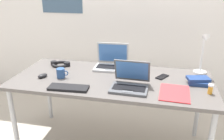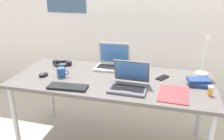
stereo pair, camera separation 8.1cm
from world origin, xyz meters
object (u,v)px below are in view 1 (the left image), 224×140
(cell_phone, at_px, (162,77))
(headphones, at_px, (60,64))
(coffee_mug, at_px, (61,73))
(desk_lamp, at_px, (203,54))
(book_stack, at_px, (198,81))
(paper_folder_mid_desk, at_px, (175,93))
(laptop_by_keyboard, at_px, (130,83))
(computer_mouse, at_px, (43,76))
(laptop_mid_desk, at_px, (111,63))
(pill_bottle, at_px, (210,89))
(external_keyboard, at_px, (68,88))

(cell_phone, bearing_deg, headphones, -155.15)
(coffee_mug, bearing_deg, desk_lamp, 16.03)
(cell_phone, distance_m, book_stack, 0.32)
(desk_lamp, relative_size, paper_folder_mid_desk, 1.29)
(laptop_by_keyboard, height_order, computer_mouse, laptop_by_keyboard)
(desk_lamp, height_order, headphones, desk_lamp)
(desk_lamp, relative_size, cell_phone, 2.94)
(computer_mouse, xyz_separation_m, coffee_mug, (0.17, 0.03, 0.03))
(coffee_mug, bearing_deg, laptop_mid_desk, 42.06)
(desk_lamp, relative_size, pill_bottle, 5.07)
(headphones, bearing_deg, desk_lamp, 2.41)
(book_stack, bearing_deg, pill_bottle, -68.10)
(computer_mouse, height_order, headphones, headphones)
(laptop_by_keyboard, bearing_deg, book_stack, 20.11)
(headphones, distance_m, paper_folder_mid_desk, 1.22)
(laptop_by_keyboard, relative_size, external_keyboard, 0.94)
(headphones, bearing_deg, laptop_by_keyboard, -26.17)
(laptop_mid_desk, xyz_separation_m, headphones, (-0.54, -0.05, -0.03))
(desk_lamp, xyz_separation_m, headphones, (-1.40, -0.06, -0.18))
(external_keyboard, distance_m, headphones, 0.59)
(paper_folder_mid_desk, bearing_deg, cell_phone, 108.15)
(paper_folder_mid_desk, xyz_separation_m, coffee_mug, (-1.01, 0.11, 0.04))
(desk_lamp, distance_m, headphones, 1.42)
(desk_lamp, bearing_deg, pill_bottle, -86.99)
(laptop_by_keyboard, distance_m, computer_mouse, 0.82)
(cell_phone, distance_m, paper_folder_mid_desk, 0.33)
(pill_bottle, bearing_deg, external_keyboard, -172.09)
(external_keyboard, relative_size, book_stack, 1.61)
(book_stack, distance_m, paper_folder_mid_desk, 0.31)
(laptop_mid_desk, xyz_separation_m, cell_phone, (0.51, -0.15, -0.04))
(computer_mouse, height_order, book_stack, book_stack)
(laptop_mid_desk, relative_size, external_keyboard, 1.02)
(computer_mouse, bearing_deg, laptop_mid_desk, 62.65)
(laptop_by_keyboard, xyz_separation_m, paper_folder_mid_desk, (0.36, -0.02, -0.04))
(laptop_by_keyboard, relative_size, pill_bottle, 3.91)
(computer_mouse, bearing_deg, laptop_by_keyboard, 24.30)
(computer_mouse, xyz_separation_m, paper_folder_mid_desk, (1.18, -0.08, -0.01))
(desk_lamp, xyz_separation_m, external_keyboard, (-1.10, -0.57, -0.19))
(headphones, relative_size, paper_folder_mid_desk, 0.69)
(external_keyboard, bearing_deg, coffee_mug, 122.99)
(computer_mouse, distance_m, paper_folder_mid_desk, 1.18)
(external_keyboard, xyz_separation_m, coffee_mug, (-0.16, 0.21, 0.03))
(computer_mouse, xyz_separation_m, book_stack, (1.38, 0.15, 0.01))
(book_stack, relative_size, paper_folder_mid_desk, 0.66)
(paper_folder_mid_desk, bearing_deg, pill_bottle, 11.40)
(laptop_mid_desk, height_order, cell_phone, laptop_mid_desk)
(desk_lamp, bearing_deg, book_stack, -101.17)
(cell_phone, xyz_separation_m, pill_bottle, (0.37, -0.26, 0.04))
(external_keyboard, relative_size, pill_bottle, 4.18)
(book_stack, bearing_deg, headphones, 172.30)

